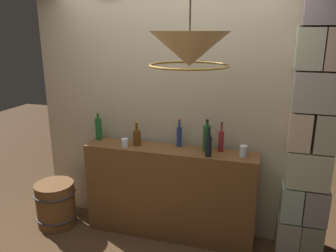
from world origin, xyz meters
TOP-DOWN VIEW (x-y plane):
  - panelled_rear_partition at (-0.00, 1.10)m, footprint 3.06×0.15m
  - stone_pillar at (1.30, 0.96)m, footprint 0.42×0.32m
  - bar_shelf_unit at (0.00, 0.86)m, footprint 1.75×0.32m
  - liquor_bottle_port at (0.07, 0.96)m, footprint 0.05×0.05m
  - liquor_bottle_sherry at (0.41, 0.77)m, footprint 0.06×0.06m
  - liquor_bottle_amaro at (0.50, 0.93)m, footprint 0.05×0.05m
  - liquor_bottle_rye at (-0.81, 0.93)m, footprint 0.07×0.07m
  - liquor_bottle_vermouth at (-0.35, 0.87)m, footprint 0.08×0.08m
  - liquor_bottle_gin at (0.36, 0.91)m, footprint 0.07×0.07m
  - glass_tumbler_rocks at (-0.45, 0.79)m, footprint 0.07×0.07m
  - glass_tumbler_highball at (0.72, 0.86)m, footprint 0.07×0.07m
  - pendant_lamp at (0.35, 0.17)m, footprint 0.57×0.57m
  - wooden_barrel at (-1.26, 0.68)m, footprint 0.45×0.45m

SIDE VIEW (x-z plane):
  - wooden_barrel at x=-1.26m, z-range 0.00..0.50m
  - bar_shelf_unit at x=0.00m, z-range 0.00..0.97m
  - glass_tumbler_rocks at x=-0.45m, z-range 0.97..1.05m
  - glass_tumbler_highball at x=0.72m, z-range 0.97..1.07m
  - liquor_bottle_vermouth at x=-0.35m, z-range 0.93..1.18m
  - liquor_bottle_sherry at x=0.41m, z-range 0.93..1.21m
  - liquor_bottle_amaro at x=0.50m, z-range 0.93..1.22m
  - liquor_bottle_port at x=0.07m, z-range 0.94..1.22m
  - liquor_bottle_rye at x=-0.81m, z-range 0.94..1.24m
  - liquor_bottle_gin at x=0.36m, z-range 0.94..1.26m
  - stone_pillar at x=1.30m, z-range -0.01..2.82m
  - panelled_rear_partition at x=0.00m, z-range 0.08..2.98m
  - pendant_lamp at x=0.35m, z-range 1.67..2.27m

